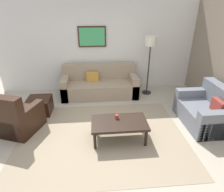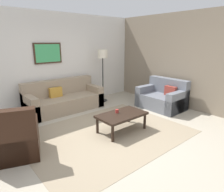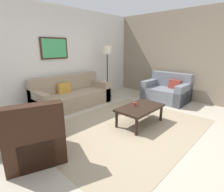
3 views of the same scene
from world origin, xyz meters
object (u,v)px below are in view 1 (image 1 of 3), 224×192
(couch_main, at_px, (100,85))
(ottoman, at_px, (40,106))
(lamp_standing, at_px, (150,47))
(coffee_table, at_px, (119,124))
(couch_loveseat, at_px, (208,112))
(cup, at_px, (117,117))
(armchair_leather, at_px, (16,119))
(framed_artwork, at_px, (92,37))

(couch_main, distance_m, ottoman, 1.84)
(lamp_standing, bearing_deg, ottoman, -162.72)
(coffee_table, height_order, lamp_standing, lamp_standing)
(ottoman, height_order, coffee_table, coffee_table)
(couch_loveseat, relative_size, lamp_standing, 0.77)
(cup, bearing_deg, lamp_standing, 60.00)
(armchair_leather, height_order, cup, armchair_leather)
(ottoman, relative_size, coffee_table, 0.51)
(armchair_leather, height_order, framed_artwork, framed_artwork)
(couch_main, relative_size, cup, 27.35)
(couch_main, bearing_deg, coffee_table, -81.78)
(couch_main, bearing_deg, armchair_leather, -135.92)
(ottoman, distance_m, coffee_table, 2.22)
(ottoman, bearing_deg, coffee_table, -32.90)
(ottoman, relative_size, lamp_standing, 0.33)
(lamp_standing, bearing_deg, couch_main, 177.32)
(armchair_leather, relative_size, lamp_standing, 0.60)
(cup, bearing_deg, ottoman, 149.31)
(couch_loveseat, relative_size, coffee_table, 1.19)
(couch_main, distance_m, couch_loveseat, 3.01)
(ottoman, distance_m, lamp_standing, 3.35)
(couch_loveseat, distance_m, ottoman, 4.03)
(couch_loveseat, bearing_deg, armchair_leather, 179.50)
(coffee_table, relative_size, lamp_standing, 0.64)
(couch_main, xyz_separation_m, couch_loveseat, (2.41, -1.81, 0.00))
(couch_loveseat, height_order, cup, couch_loveseat)
(coffee_table, distance_m, framed_artwork, 2.95)
(coffee_table, bearing_deg, couch_loveseat, 10.63)
(ottoman, bearing_deg, couch_main, 32.86)
(framed_artwork, bearing_deg, armchair_leather, -127.13)
(lamp_standing, bearing_deg, couch_loveseat, -61.10)
(couch_main, height_order, coffee_table, couch_main)
(couch_main, xyz_separation_m, lamp_standing, (1.44, -0.07, 1.11))
(couch_loveseat, distance_m, armchair_leather, 4.24)
(ottoman, relative_size, framed_artwork, 0.69)
(couch_loveseat, relative_size, framed_artwork, 1.62)
(coffee_table, xyz_separation_m, framed_artwork, (-0.49, 2.62, 1.28))
(framed_artwork, bearing_deg, couch_main, -67.08)
(ottoman, bearing_deg, framed_artwork, 45.88)
(couch_loveseat, xyz_separation_m, lamp_standing, (-0.96, 1.74, 1.11))
(armchair_leather, relative_size, ottoman, 1.84)
(lamp_standing, distance_m, framed_artwork, 1.70)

